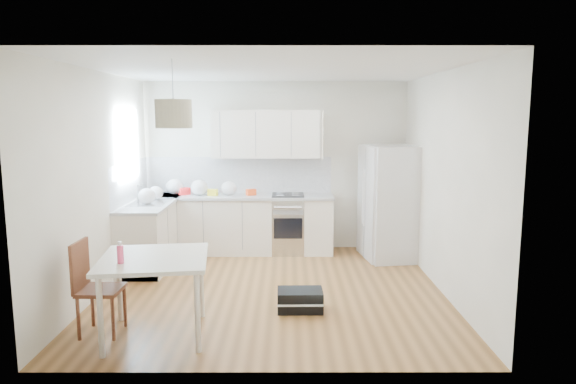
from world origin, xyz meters
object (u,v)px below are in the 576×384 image
object	(u,v)px
refrigerator	(390,203)
gym_bag	(300,300)
dining_chair	(101,288)
dining_table	(154,266)

from	to	relation	value
refrigerator	gym_bag	xyz separation A→B (m)	(-1.41, -2.14, -0.74)
gym_bag	refrigerator	bearing A→B (deg)	55.73
refrigerator	dining_chair	size ratio (longest dim) A/B	1.82
refrigerator	dining_chair	world-z (taller)	refrigerator
refrigerator	gym_bag	distance (m)	2.67
dining_table	dining_chair	bearing A→B (deg)	167.64
refrigerator	dining_table	distance (m)	4.00
gym_bag	dining_chair	bearing A→B (deg)	-163.78
dining_table	dining_chair	size ratio (longest dim) A/B	1.20
refrigerator	dining_chair	bearing A→B (deg)	-148.82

